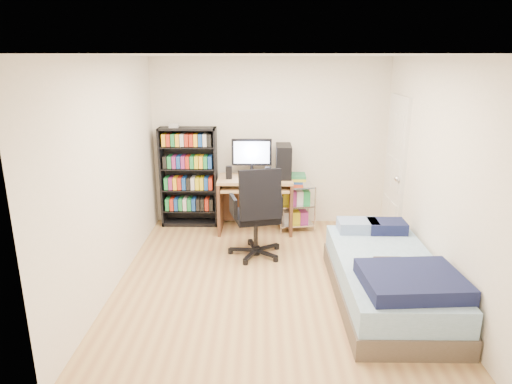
{
  "coord_description": "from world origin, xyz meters",
  "views": [
    {
      "loc": [
        -0.11,
        -4.78,
        2.48
      ],
      "look_at": [
        -0.18,
        0.4,
        0.95
      ],
      "focal_mm": 32.0,
      "sensor_mm": 36.0,
      "label": 1
    }
  ],
  "objects_px": {
    "media_shelf": "(189,176)",
    "computer_desk": "(263,182)",
    "office_chair": "(257,228)",
    "bed": "(388,278)"
  },
  "relations": [
    {
      "from": "bed",
      "to": "office_chair",
      "type": "bearing_deg",
      "value": 140.92
    },
    {
      "from": "computer_desk",
      "to": "office_chair",
      "type": "xyz_separation_m",
      "value": [
        -0.08,
        -0.99,
        -0.35
      ]
    },
    {
      "from": "media_shelf",
      "to": "computer_desk",
      "type": "relative_size",
      "value": 1.15
    },
    {
      "from": "computer_desk",
      "to": "office_chair",
      "type": "distance_m",
      "value": 1.05
    },
    {
      "from": "computer_desk",
      "to": "office_chair",
      "type": "relative_size",
      "value": 1.13
    },
    {
      "from": "computer_desk",
      "to": "bed",
      "type": "distance_m",
      "value": 2.53
    },
    {
      "from": "media_shelf",
      "to": "bed",
      "type": "xyz_separation_m",
      "value": [
        2.42,
        -2.3,
        -0.51
      ]
    },
    {
      "from": "computer_desk",
      "to": "office_chair",
      "type": "height_order",
      "value": "computer_desk"
    },
    {
      "from": "office_chair",
      "to": "bed",
      "type": "xyz_separation_m",
      "value": [
        1.39,
        -1.13,
        -0.12
      ]
    },
    {
      "from": "media_shelf",
      "to": "office_chair",
      "type": "xyz_separation_m",
      "value": [
        1.03,
        -1.17,
        -0.39
      ]
    }
  ]
}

